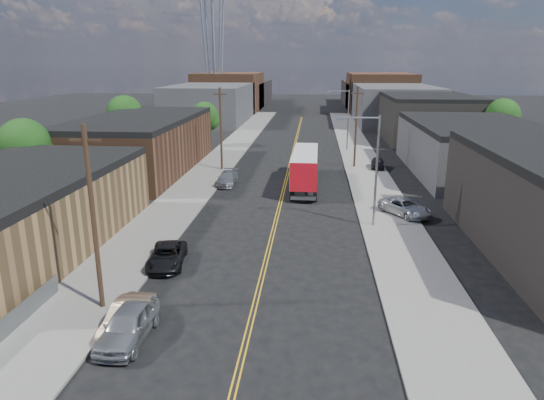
% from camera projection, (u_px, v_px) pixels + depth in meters
% --- Properties ---
extents(ground, '(260.00, 260.00, 0.00)m').
position_uv_depth(ground, '(294.00, 150.00, 73.56)').
color(ground, black).
rests_on(ground, ground).
extents(centerline, '(0.32, 120.00, 0.01)m').
position_uv_depth(centerline, '(288.00, 171.00, 59.19)').
color(centerline, gold).
rests_on(centerline, ground).
extents(sidewalk_left, '(5.00, 140.00, 0.15)m').
position_uv_depth(sidewalk_left, '(212.00, 169.00, 59.96)').
color(sidewalk_left, slate).
rests_on(sidewalk_left, ground).
extents(sidewalk_right, '(5.00, 140.00, 0.15)m').
position_uv_depth(sidewalk_right, '(367.00, 172.00, 58.38)').
color(sidewalk_right, slate).
rests_on(sidewalk_right, ground).
extents(warehouse_tan, '(12.00, 22.00, 5.60)m').
position_uv_depth(warehouse_tan, '(12.00, 211.00, 34.06)').
color(warehouse_tan, olive).
rests_on(warehouse_tan, ground).
extents(warehouse_brown, '(12.00, 26.00, 6.60)m').
position_uv_depth(warehouse_brown, '(140.00, 144.00, 58.82)').
color(warehouse_brown, '#543421').
rests_on(warehouse_brown, ground).
extents(industrial_right_b, '(14.00, 24.00, 6.10)m').
position_uv_depth(industrial_right_b, '(474.00, 148.00, 57.48)').
color(industrial_right_b, '#323234').
rests_on(industrial_right_b, ground).
extents(industrial_right_c, '(14.00, 22.00, 7.60)m').
position_uv_depth(industrial_right_c, '(426.00, 117.00, 82.17)').
color(industrial_right_c, black).
rests_on(industrial_right_c, ground).
extents(skyline_left_a, '(16.00, 30.00, 8.00)m').
position_uv_depth(skyline_left_a, '(211.00, 103.00, 107.64)').
color(skyline_left_a, '#323234').
rests_on(skyline_left_a, ground).
extents(skyline_right_a, '(16.00, 30.00, 8.00)m').
position_uv_depth(skyline_right_a, '(394.00, 105.00, 104.31)').
color(skyline_right_a, '#323234').
rests_on(skyline_right_a, ground).
extents(skyline_left_b, '(16.00, 26.00, 10.00)m').
position_uv_depth(skyline_left_b, '(230.00, 92.00, 131.31)').
color(skyline_left_b, '#543421').
rests_on(skyline_left_b, ground).
extents(skyline_right_b, '(16.00, 26.00, 10.00)m').
position_uv_depth(skyline_right_b, '(379.00, 93.00, 127.98)').
color(skyline_right_b, '#543421').
rests_on(skyline_right_b, ground).
extents(skyline_left_c, '(16.00, 40.00, 7.00)m').
position_uv_depth(skyline_left_c, '(241.00, 93.00, 150.88)').
color(skyline_left_c, black).
rests_on(skyline_left_c, ground).
extents(skyline_right_c, '(16.00, 40.00, 7.00)m').
position_uv_depth(skyline_right_c, '(371.00, 94.00, 147.55)').
color(skyline_right_c, black).
rests_on(skyline_right_c, ground).
extents(streetlight_near, '(3.39, 0.25, 9.00)m').
position_uv_depth(streetlight_near, '(372.00, 162.00, 37.94)').
color(streetlight_near, gray).
rests_on(streetlight_near, ground).
extents(streetlight_far, '(3.39, 0.25, 9.00)m').
position_uv_depth(streetlight_far, '(345.00, 115.00, 71.46)').
color(streetlight_far, gray).
rests_on(streetlight_far, ground).
extents(utility_pole_left_near, '(1.60, 0.26, 10.00)m').
position_uv_depth(utility_pole_left_near, '(93.00, 219.00, 24.94)').
color(utility_pole_left_near, black).
rests_on(utility_pole_left_near, ground).
extents(utility_pole_left_far, '(1.60, 0.26, 10.00)m').
position_uv_depth(utility_pole_left_far, '(221.00, 129.00, 58.46)').
color(utility_pole_left_far, black).
rests_on(utility_pole_left_far, ground).
extents(utility_pole_right, '(1.60, 0.26, 10.00)m').
position_uv_depth(utility_pole_right, '(356.00, 127.00, 59.97)').
color(utility_pole_right, black).
rests_on(utility_pole_right, ground).
extents(tree_left_near, '(4.85, 4.76, 7.91)m').
position_uv_depth(tree_left_near, '(25.00, 147.00, 45.39)').
color(tree_left_near, black).
rests_on(tree_left_near, ground).
extents(tree_left_mid, '(5.10, 5.04, 8.37)m').
position_uv_depth(tree_left_mid, '(125.00, 116.00, 69.25)').
color(tree_left_mid, black).
rests_on(tree_left_mid, ground).
extents(tree_left_far, '(4.35, 4.20, 6.97)m').
position_uv_depth(tree_left_far, '(205.00, 117.00, 75.37)').
color(tree_left_far, black).
rests_on(tree_left_far, ground).
extents(tree_right_far, '(4.85, 4.76, 7.91)m').
position_uv_depth(tree_right_far, '(503.00, 118.00, 69.63)').
color(tree_right_far, black).
rests_on(tree_right_far, ground).
extents(semi_truck, '(2.66, 14.91, 3.90)m').
position_uv_depth(semi_truck, '(305.00, 165.00, 52.19)').
color(semi_truck, silver).
rests_on(semi_truck, ground).
extents(car_left_a, '(2.08, 4.87, 1.64)m').
position_uv_depth(car_left_a, '(128.00, 324.00, 23.17)').
color(car_left_a, '#A0A4A5').
rests_on(car_left_a, ground).
extents(car_left_b, '(1.63, 4.38, 1.43)m').
position_uv_depth(car_left_b, '(127.00, 317.00, 24.06)').
color(car_left_b, '#967C62').
rests_on(car_left_b, ground).
extents(car_left_c, '(2.80, 5.00, 1.32)m').
position_uv_depth(car_left_c, '(167.00, 256.00, 31.77)').
color(car_left_c, black).
rests_on(car_left_c, ground).
extents(car_left_d, '(2.09, 4.90, 1.41)m').
position_uv_depth(car_left_d, '(227.00, 178.00, 52.62)').
color(car_left_d, '#959899').
rests_on(car_left_d, ground).
extents(car_right_lot_a, '(4.70, 5.46, 1.39)m').
position_uv_depth(car_right_lot_a, '(405.00, 207.00, 41.76)').
color(car_right_lot_a, silver).
rests_on(car_right_lot_a, sidewalk_right).
extents(car_right_lot_c, '(1.94, 4.01, 1.32)m').
position_uv_depth(car_right_lot_c, '(378.00, 163.00, 60.18)').
color(car_right_lot_c, black).
rests_on(car_right_lot_c, sidewalk_right).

